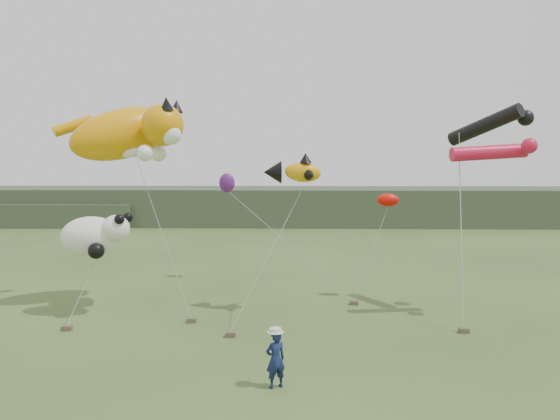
% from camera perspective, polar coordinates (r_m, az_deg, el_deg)
% --- Properties ---
extents(ground, '(120.00, 120.00, 0.00)m').
position_cam_1_polar(ground, '(18.82, 1.43, -16.12)').
color(ground, '#385123').
rests_on(ground, ground).
extents(headland, '(90.00, 13.00, 4.00)m').
position_cam_1_polar(headland, '(62.54, -1.10, 0.41)').
color(headland, '#2D3D28').
rests_on(headland, ground).
extents(festival_attendant, '(0.76, 0.67, 1.74)m').
position_cam_1_polar(festival_attendant, '(16.99, -0.48, -15.35)').
color(festival_attendant, '#131E48').
rests_on(festival_attendant, ground).
extents(sandbag_anchors, '(16.39, 5.36, 0.19)m').
position_cam_1_polar(sandbag_anchors, '(23.39, -1.73, -11.65)').
color(sandbag_anchors, brown).
rests_on(sandbag_anchors, ground).
extents(cat_kite, '(6.79, 4.80, 3.55)m').
position_cam_1_polar(cat_kite, '(26.56, -15.21, 7.82)').
color(cat_kite, orange).
rests_on(cat_kite, ground).
extents(fish_kite, '(2.68, 1.79, 1.38)m').
position_cam_1_polar(fish_kite, '(24.38, 1.24, 4.03)').
color(fish_kite, orange).
rests_on(fish_kite, ground).
extents(tube_kites, '(3.98, 4.05, 2.56)m').
position_cam_1_polar(tube_kites, '(26.10, 21.44, 7.24)').
color(tube_kites, black).
rests_on(tube_kites, ground).
extents(panda_kite, '(3.20, 2.07, 1.99)m').
position_cam_1_polar(panda_kite, '(25.60, -18.74, -2.58)').
color(panda_kite, white).
rests_on(panda_kite, ground).
extents(misc_kites, '(9.57, 4.81, 1.58)m').
position_cam_1_polar(misc_kites, '(29.61, 0.96, 2.16)').
color(misc_kites, red).
rests_on(misc_kites, ground).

